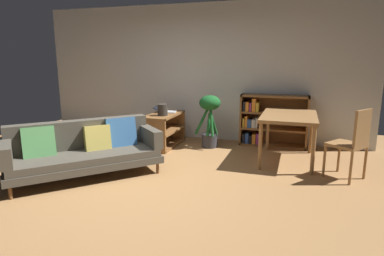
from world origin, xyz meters
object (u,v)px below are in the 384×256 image
Objects in this scene: media_console at (164,130)px; desk_speaker at (163,110)px; fabric_couch at (85,149)px; bookshelf at (269,121)px; open_laptop at (166,111)px; dining_table at (289,120)px; dining_chair_near at (352,141)px; potted_floor_plant at (210,116)px.

desk_speaker is (0.06, -0.18, 0.41)m from media_console.
media_console is at bearing 76.57° from fabric_couch.
desk_speaker is 0.17× the size of bookshelf.
open_laptop is (-0.04, 0.21, 0.33)m from media_console.
media_console is 2.14× the size of open_laptop.
open_laptop is 0.38× the size of dining_table.
media_console is 3.23m from dining_chair_near.
bookshelf reaches higher than open_laptop.
desk_speaker reaches higher than open_laptop.
dining_chair_near reaches higher than bookshelf.
media_console is 1.06× the size of potted_floor_plant.
dining_chair_near reaches higher than potted_floor_plant.
fabric_couch is at bearing -106.66° from desk_speaker.
fabric_couch is 2.39m from potted_floor_plant.
media_console is 0.39m from open_laptop.
bookshelf is at bearing 129.10° from dining_chair_near.
potted_floor_plant is 2.50m from dining_chair_near.
potted_floor_plant is at bearing -154.24° from bookshelf.
dining_chair_near is (3.54, 0.99, 0.16)m from fabric_couch.
dining_chair_near is (3.11, -0.84, 0.24)m from media_console.
dining_chair_near is (3.05, -0.65, -0.18)m from desk_speaker.
dining_table is at bearing -16.19° from potted_floor_plant.
media_console is 0.82× the size of dining_table.
potted_floor_plant is 1.15m from bookshelf.
potted_floor_plant is at bearing 155.66° from dining_chair_near.
media_console is 0.46m from desk_speaker.
dining_chair_near is 0.80× the size of bookshelf.
open_laptop is 2.34m from dining_table.
desk_speaker is at bearing 179.02° from dining_table.
media_console is 2.30m from dining_table.
fabric_couch is 9.71× the size of desk_speaker.
desk_speaker is 2.20m from dining_table.
bookshelf is at bearing 20.25° from media_console.
dining_table is at bearing -5.61° from media_console.
fabric_couch is at bearing -122.22° from potted_floor_plant.
dining_chair_near reaches higher than desk_speaker.
dining_chair_near is (3.15, -1.04, -0.10)m from open_laptop.
desk_speaker is at bearing -154.29° from bookshelf.
dining_table reaches higher than open_laptop.
potted_floor_plant is at bearing 12.86° from media_console.
media_console is 5.00× the size of desk_speaker.
media_console is 0.90m from potted_floor_plant.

